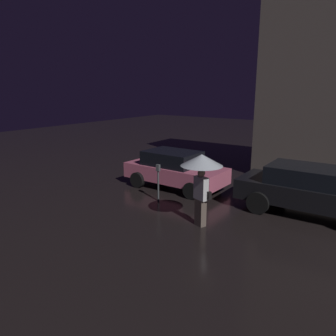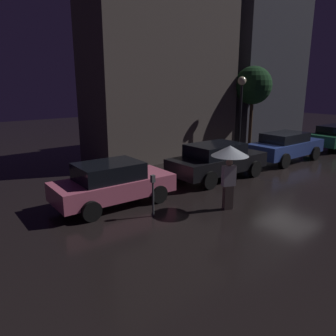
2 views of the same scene
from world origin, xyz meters
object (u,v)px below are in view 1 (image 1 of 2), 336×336
pedestrian_with_umbrella (202,168)px  parking_meter (158,179)px  parked_car_pink (175,169)px  parked_car_black (311,190)px

pedestrian_with_umbrella → parking_meter: (-2.20, 0.99, -0.88)m
parking_meter → pedestrian_with_umbrella: bearing=-24.3°
parked_car_pink → parking_meter: size_ratio=3.10×
parked_car_pink → parked_car_black: 4.96m
parked_car_pink → parking_meter: (0.44, -1.66, 0.06)m
parked_car_black → pedestrian_with_umbrella: 3.66m
parked_car_pink → pedestrian_with_umbrella: pedestrian_with_umbrella is taller
parked_car_pink → parked_car_black: bearing=2.2°
parked_car_black → parking_meter: bearing=-159.6°
pedestrian_with_umbrella → parking_meter: size_ratio=1.60×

